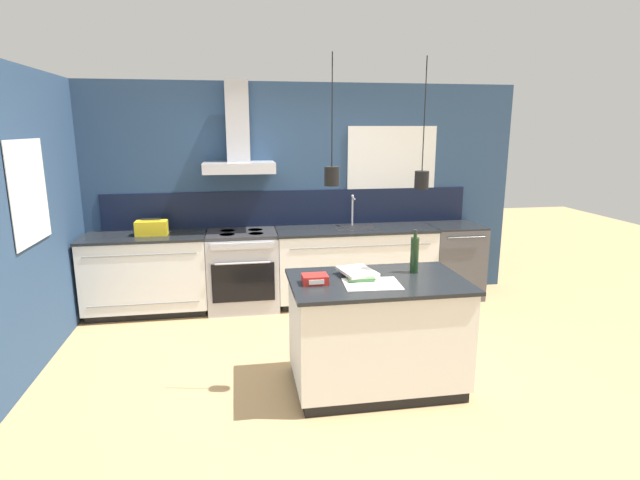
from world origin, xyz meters
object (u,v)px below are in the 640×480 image
Objects in this scene: dishwasher at (453,260)px; red_supply_box at (315,279)px; yellow_toolbox at (152,228)px; bottle_on_island at (415,254)px; oven_range at (243,270)px; book_stack at (358,273)px.

red_supply_box is (-2.07, -2.05, 0.49)m from dishwasher.
yellow_toolbox reaches higher than dishwasher.
dishwasher is at bearing 57.21° from bottle_on_island.
oven_range is 2.17m from red_supply_box.
book_stack reaches higher than dishwasher.
yellow_toolbox is at bearing 141.45° from bottle_on_island.
dishwasher is 2.48× the size of book_stack.
book_stack is (-1.71, -1.94, 0.49)m from dishwasher.
book_stack is 1.08× the size of yellow_toolbox.
bottle_on_island is at bearing 10.45° from red_supply_box.
oven_range is 1.12m from yellow_toolbox.
oven_range is 2.19m from book_stack.
bottle_on_island is 0.51m from book_stack.
bottle_on_island is at bearing -122.79° from dishwasher.
red_supply_box is at bearing -75.44° from oven_range.
red_supply_box reaches higher than oven_range.
book_stack is 2.71m from yellow_toolbox.
oven_range is 2.68× the size of yellow_toolbox.
bottle_on_island is at bearing -38.55° from yellow_toolbox.
oven_range is 2.42m from bottle_on_island.
dishwasher is 2.68× the size of yellow_toolbox.
yellow_toolbox is at bearing 180.00° from dishwasher.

